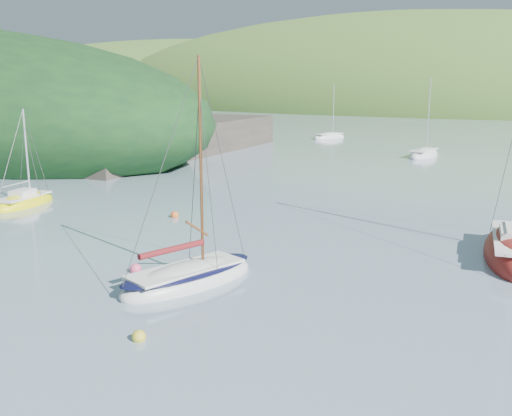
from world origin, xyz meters
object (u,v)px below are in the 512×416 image
Objects in this scene: daysailer_white at (188,278)px; sailboat_yellow at (24,203)px; distant_sloop_a at (424,155)px; distant_sloop_c at (329,137)px.

sailboat_yellow is (-18.56, 4.95, -0.05)m from daysailer_white.
sailboat_yellow is 41.19m from distant_sloop_a.
distant_sloop_a is at bearing -17.94° from distant_sloop_c.
sailboat_yellow is 0.75× the size of distant_sloop_a.
daysailer_white is 19.20m from sailboat_yellow.
distant_sloop_c is (-4.78, 51.17, -0.02)m from sailboat_yellow.
distant_sloop_c is (-17.72, 12.07, -0.01)m from distant_sloop_a.
distant_sloop_a is at bearing 108.91° from daysailer_white.
distant_sloop_a is (-5.62, 44.05, -0.05)m from daysailer_white.
distant_sloop_c reaches higher than sailboat_yellow.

